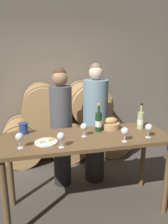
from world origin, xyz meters
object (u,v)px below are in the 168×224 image
wine_glass_left (61,137)px  wine_glass_right (125,131)px  tasting_table (87,147)px  wine_glass_far_right (149,128)px  person_left (61,126)px  wine_glass_center (84,127)px  person_right (95,124)px  wine_glass_far_left (19,137)px  blue_crock (23,128)px  bread_basket (111,124)px  cheese_plate (46,142)px  wine_bottle_red (99,122)px  wine_bottle_white (141,120)px

wine_glass_left → wine_glass_right: bearing=-0.6°
tasting_table → wine_glass_far_right: wine_glass_far_right is taller
person_left → wine_glass_center: (0.17, -0.62, 0.19)m
tasting_table → person_right: 0.69m
wine_glass_right → wine_glass_far_left: bearing=175.4°
blue_crock → wine_glass_far_right: bearing=-18.2°
tasting_table → person_left: bearing=108.1°
person_right → bread_basket: person_right is taller
cheese_plate → wine_glass_left: size_ratio=1.52×
wine_bottle_red → blue_crock: bearing=172.5°
wine_bottle_white → blue_crock: wine_bottle_white is taller
blue_crock → person_left: bearing=37.1°
person_left → wine_bottle_red: (0.39, -0.49, 0.19)m
person_right → wine_glass_far_left: (-1.00, -0.78, 0.18)m
person_left → cheese_plate: bearing=-109.9°
tasting_table → blue_crock: (-0.69, 0.26, 0.20)m
person_right → wine_bottle_white: person_right is taller
wine_glass_far_left → wine_glass_center: same height
person_left → person_right: bearing=-0.0°
wine_glass_left → wine_glass_far_left: bearing=168.8°
person_right → wine_glass_center: size_ratio=10.96×
wine_glass_right → wine_glass_left: bearing=179.4°
person_left → blue_crock: (-0.49, -0.37, 0.14)m
wine_bottle_white → wine_glass_far_right: 0.30m
wine_bottle_white → wine_glass_right: wine_bottle_white is taller
tasting_table → wine_glass_center: 0.24m
bread_basket → wine_glass_far_left: bearing=-161.9°
person_left → blue_crock: person_left is taller
wine_glass_left → wine_glass_center: same height
bread_basket → wine_glass_right: (-0.00, -0.44, 0.06)m
person_left → bread_basket: 0.72m
wine_glass_left → wine_glass_right: (0.67, -0.01, 0.00)m
blue_crock → bread_basket: size_ratio=0.59×
tasting_table → wine_bottle_white: bearing=8.9°
wine_bottle_white → wine_glass_right: bearing=-136.3°
person_right → wine_bottle_red: 0.53m
tasting_table → wine_glass_center: size_ratio=11.94×
tasting_table → wine_glass_far_right: (0.66, -0.19, 0.24)m
bread_basket → cheese_plate: bearing=-161.2°
cheese_plate → person_left: bearing=70.1°
wine_glass_far_right → cheese_plate: bearing=174.4°
wine_bottle_red → wine_bottle_white: wine_bottle_red is taller
person_left → wine_glass_right: person_left is taller
wine_bottle_red → wine_glass_far_left: wine_bottle_red is taller
wine_bottle_white → wine_glass_left: 1.09m
cheese_plate → wine_glass_center: wine_glass_center is taller
person_left → wine_bottle_red: size_ratio=4.97×
tasting_table → wine_glass_far_left: size_ratio=11.94×
tasting_table → blue_crock: bearing=159.6°
person_right → wine_bottle_red: person_right is taller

